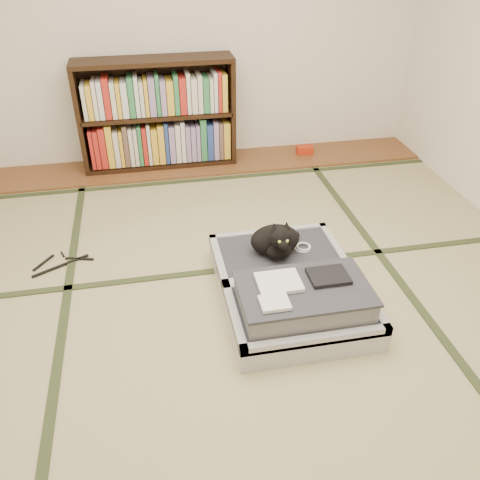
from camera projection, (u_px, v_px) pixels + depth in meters
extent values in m
plane|color=tan|center=(243.00, 310.00, 2.90)|extent=(4.50, 4.50, 0.00)
cube|color=brown|center=(199.00, 164.00, 4.54)|extent=(4.00, 0.50, 0.02)
cube|color=#B3270E|center=(305.00, 150.00, 4.70)|extent=(0.16, 0.11, 0.07)
plane|color=silver|center=(189.00, 16.00, 4.09)|extent=(4.00, 0.00, 4.00)
cube|color=#2D381E|center=(62.00, 333.00, 2.74)|extent=(0.05, 4.50, 0.01)
cube|color=#2D381E|center=(406.00, 289.00, 3.06)|extent=(0.05, 4.50, 0.01)
cube|color=#2D381E|center=(231.00, 269.00, 3.23)|extent=(4.00, 0.05, 0.01)
cube|color=#2D381E|center=(203.00, 180.00, 4.30)|extent=(4.00, 0.05, 0.01)
cube|color=black|center=(80.00, 119.00, 4.19)|extent=(0.04, 0.30, 0.84)
cube|color=black|center=(231.00, 109.00, 4.40)|extent=(0.04, 0.30, 0.84)
cube|color=black|center=(162.00, 162.00, 4.53)|extent=(1.30, 0.30, 0.04)
cube|color=black|center=(153.00, 61.00, 4.05)|extent=(1.30, 0.30, 0.04)
cube|color=black|center=(157.00, 114.00, 4.29)|extent=(1.25, 0.30, 0.03)
cube|color=black|center=(156.00, 109.00, 4.41)|extent=(1.30, 0.02, 0.84)
cube|color=gray|center=(160.00, 139.00, 4.40)|extent=(1.17, 0.21, 0.35)
cube|color=gray|center=(156.00, 93.00, 4.18)|extent=(1.17, 0.21, 0.32)
cube|color=silver|center=(302.00, 319.00, 2.74)|extent=(0.78, 0.52, 0.14)
cube|color=#313139|center=(302.00, 314.00, 2.72)|extent=(0.70, 0.44, 0.10)
cube|color=silver|center=(317.00, 340.00, 2.50)|extent=(0.78, 0.04, 0.05)
cube|color=silver|center=(290.00, 281.00, 2.90)|extent=(0.78, 0.04, 0.05)
cube|color=silver|center=(235.00, 317.00, 2.64)|extent=(0.04, 0.52, 0.05)
cube|color=silver|center=(368.00, 300.00, 2.76)|extent=(0.04, 0.52, 0.05)
cube|color=silver|center=(277.00, 263.00, 3.17)|extent=(0.78, 0.52, 0.14)
cube|color=#313139|center=(278.00, 259.00, 3.15)|extent=(0.70, 0.44, 0.10)
cube|color=silver|center=(288.00, 277.00, 2.93)|extent=(0.78, 0.04, 0.05)
cube|color=silver|center=(269.00, 233.00, 3.33)|extent=(0.78, 0.04, 0.05)
cube|color=silver|center=(219.00, 261.00, 3.07)|extent=(0.04, 0.52, 0.05)
cube|color=silver|center=(335.00, 247.00, 3.19)|extent=(0.04, 0.52, 0.05)
cylinder|color=black|center=(289.00, 278.00, 2.91)|extent=(0.70, 0.03, 0.03)
cube|color=gray|center=(304.00, 300.00, 2.67)|extent=(0.67, 0.41, 0.14)
cube|color=#313138|center=(305.00, 288.00, 2.63)|extent=(0.69, 0.43, 0.02)
cube|color=silver|center=(279.00, 282.00, 2.64)|extent=(0.23, 0.19, 0.02)
cube|color=black|center=(328.00, 276.00, 2.68)|extent=(0.21, 0.17, 0.02)
cube|color=silver|center=(275.00, 303.00, 2.50)|extent=(0.15, 0.13, 0.02)
cube|color=white|center=(272.00, 357.00, 2.49)|extent=(0.06, 0.01, 0.04)
cube|color=white|center=(296.00, 356.00, 2.52)|extent=(0.05, 0.01, 0.04)
cube|color=orange|center=(366.00, 344.00, 2.57)|extent=(0.05, 0.01, 0.04)
cube|color=#197F33|center=(353.00, 343.00, 2.55)|extent=(0.04, 0.01, 0.03)
ellipsoid|color=black|center=(275.00, 240.00, 3.08)|extent=(0.30, 0.20, 0.19)
ellipsoid|color=black|center=(279.00, 251.00, 3.01)|extent=(0.15, 0.11, 0.11)
ellipsoid|color=black|center=(281.00, 237.00, 2.93)|extent=(0.13, 0.12, 0.12)
sphere|color=black|center=(283.00, 245.00, 2.89)|extent=(0.06, 0.06, 0.06)
cone|color=black|center=(274.00, 227.00, 2.90)|extent=(0.05, 0.06, 0.06)
cone|color=black|center=(287.00, 225.00, 2.91)|extent=(0.05, 0.06, 0.06)
sphere|color=#A5BF33|center=(279.00, 242.00, 2.87)|extent=(0.02, 0.02, 0.02)
sphere|color=#A5BF33|center=(287.00, 241.00, 2.88)|extent=(0.02, 0.02, 0.02)
cylinder|color=black|center=(287.00, 239.00, 3.21)|extent=(0.18, 0.11, 0.03)
torus|color=white|center=(302.00, 248.00, 3.16)|extent=(0.11, 0.11, 0.01)
torus|color=white|center=(303.00, 246.00, 3.15)|extent=(0.09, 0.09, 0.01)
cube|color=black|center=(61.00, 266.00, 3.25)|extent=(0.34, 0.20, 0.01)
cube|color=black|center=(44.00, 263.00, 3.28)|extent=(0.12, 0.16, 0.01)
cube|color=black|center=(80.00, 259.00, 3.31)|extent=(0.19, 0.06, 0.01)
cylinder|color=black|center=(63.00, 254.00, 3.36)|extent=(0.03, 0.07, 0.01)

